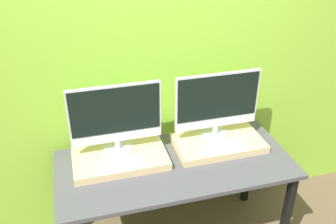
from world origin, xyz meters
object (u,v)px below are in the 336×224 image
object	(u,v)px
monitor_left	(116,117)
keyboard_right	(225,147)
monitor_right	(217,103)
keyboard_left	(123,164)

from	to	relation	value
monitor_left	keyboard_right	world-z (taller)	monitor_left
monitor_right	keyboard_right	bearing A→B (deg)	-90.00
monitor_left	keyboard_right	size ratio (longest dim) A/B	2.03
monitor_left	keyboard_left	world-z (taller)	monitor_left
keyboard_left	monitor_right	distance (m)	0.79
monitor_left	keyboard_left	size ratio (longest dim) A/B	2.03
keyboard_left	keyboard_right	xyz separation A→B (m)	(0.72, 0.00, 0.00)
monitor_left	keyboard_left	bearing A→B (deg)	-90.00
keyboard_left	keyboard_right	distance (m)	0.72
monitor_left	keyboard_right	xyz separation A→B (m)	(0.72, -0.18, -0.26)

